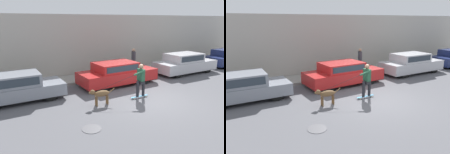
# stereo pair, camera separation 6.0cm
# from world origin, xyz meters

# --- Properties ---
(ground_plane) EXTENTS (36.00, 36.00, 0.00)m
(ground_plane) POSITION_xyz_m (0.00, 0.00, 0.00)
(ground_plane) COLOR #545459
(back_wall) EXTENTS (32.00, 0.30, 3.93)m
(back_wall) POSITION_xyz_m (0.00, 5.92, 1.97)
(back_wall) COLOR #ADA89E
(back_wall) RESTS_ON ground_plane
(sidewalk_curb) EXTENTS (30.00, 1.84, 0.16)m
(sidewalk_curb) POSITION_xyz_m (0.00, 4.83, 0.08)
(sidewalk_curb) COLOR gray
(sidewalk_curb) RESTS_ON ground_plane
(parked_car_0) EXTENTS (4.00, 1.71, 1.29)m
(parked_car_0) POSITION_xyz_m (-5.22, 2.88, 0.63)
(parked_car_0) COLOR black
(parked_car_0) RESTS_ON ground_plane
(parked_car_1) EXTENTS (4.56, 1.92, 1.30)m
(parked_car_1) POSITION_xyz_m (0.06, 2.88, 0.63)
(parked_car_1) COLOR black
(parked_car_1) RESTS_ON ground_plane
(parked_car_2) EXTENTS (4.54, 1.84, 1.38)m
(parked_car_2) POSITION_xyz_m (5.56, 2.88, 0.67)
(parked_car_2) COLOR black
(parked_car_2) RESTS_ON ground_plane
(dog) EXTENTS (1.19, 0.34, 0.75)m
(dog) POSITION_xyz_m (-2.23, 0.53, 0.50)
(dog) COLOR brown
(dog) RESTS_ON ground_plane
(skateboarder) EXTENTS (2.84, 0.56, 1.63)m
(skateboarder) POSITION_xyz_m (-0.18, 0.40, 0.94)
(skateboarder) COLOR beige
(skateboarder) RESTS_ON ground_plane
(pedestrian_with_bag) EXTENTS (0.40, 0.65, 1.60)m
(pedestrian_with_bag) POSITION_xyz_m (2.33, 4.44, 1.04)
(pedestrian_with_bag) COLOR brown
(pedestrian_with_bag) RESTS_ON sidewalk_curb
(manhole_cover) EXTENTS (0.68, 0.68, 0.01)m
(manhole_cover) POSITION_xyz_m (-3.49, -1.23, 0.01)
(manhole_cover) COLOR #38383D
(manhole_cover) RESTS_ON ground_plane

